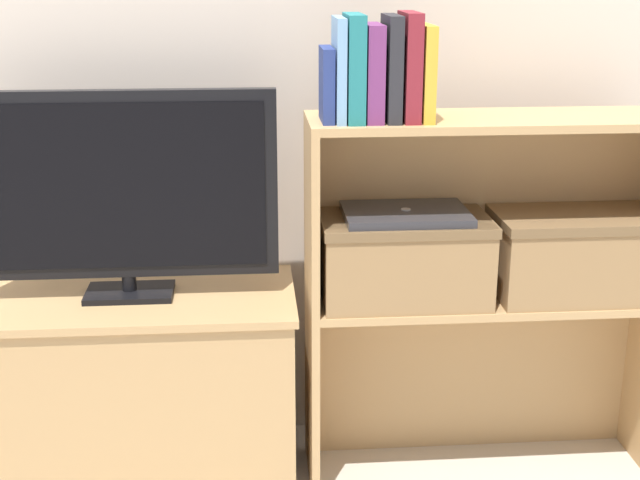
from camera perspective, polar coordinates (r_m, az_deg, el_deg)
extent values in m
cube|color=beige|center=(2.41, -0.59, 14.49)|extent=(10.00, 0.05, 2.40)
cube|color=tan|center=(2.43, -11.67, -9.28)|extent=(0.82, 0.40, 0.49)
cube|color=tan|center=(2.33, -12.04, -3.71)|extent=(0.84, 0.42, 0.02)
cube|color=black|center=(2.33, -12.07, -3.31)|extent=(0.22, 0.14, 0.01)
cylinder|color=black|center=(2.32, -12.11, -2.67)|extent=(0.04, 0.04, 0.04)
cube|color=black|center=(2.25, -12.52, 3.43)|extent=(0.76, 0.03, 0.47)
cube|color=black|center=(2.23, -12.58, 3.31)|extent=(0.70, 0.00, 0.41)
cube|color=tan|center=(2.36, -0.51, -9.55)|extent=(0.02, 0.27, 0.50)
cube|color=tan|center=(2.54, 9.59, -7.76)|extent=(0.88, 0.02, 0.50)
cube|color=tan|center=(2.33, 10.63, -3.67)|extent=(0.88, 0.27, 0.02)
cube|color=tan|center=(2.18, -0.54, 1.80)|extent=(0.02, 0.27, 0.46)
cube|color=tan|center=(2.38, 10.17, 2.82)|extent=(0.88, 0.02, 0.46)
cube|color=tan|center=(2.21, 11.29, 7.51)|extent=(0.88, 0.27, 0.02)
cube|color=navy|center=(2.09, 0.43, 9.92)|extent=(0.03, 0.13, 0.17)
cube|color=#709ECC|center=(2.09, 1.22, 10.84)|extent=(0.02, 0.15, 0.24)
cube|color=#1E7075|center=(2.10, 2.18, 10.94)|extent=(0.04, 0.16, 0.24)
cube|color=#6B2D66|center=(2.10, 3.38, 10.63)|extent=(0.04, 0.15, 0.22)
cube|color=#232328|center=(2.11, 4.59, 10.90)|extent=(0.03, 0.15, 0.24)
cube|color=maroon|center=(2.11, 5.73, 10.97)|extent=(0.04, 0.15, 0.25)
cube|color=gold|center=(2.12, 6.73, 10.58)|extent=(0.03, 0.15, 0.22)
cube|color=#937047|center=(2.23, 5.42, -1.22)|extent=(0.41, 0.23, 0.21)
cube|color=brown|center=(2.21, 5.48, 1.12)|extent=(0.42, 0.24, 0.02)
cube|color=#937047|center=(2.35, 16.09, -0.90)|extent=(0.41, 0.23, 0.21)
cube|color=brown|center=(2.32, 16.28, 1.33)|extent=(0.42, 0.24, 0.02)
cube|color=#2D2D33|center=(2.20, 5.50, 1.67)|extent=(0.31, 0.22, 0.02)
cylinder|color=#99999E|center=(2.20, 5.51, 1.96)|extent=(0.02, 0.02, 0.00)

